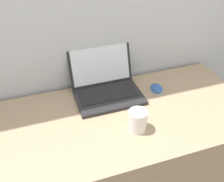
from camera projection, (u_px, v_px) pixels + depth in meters
The scene contains 4 objects.
desk at pixel (125, 161), 1.57m from camera, with size 1.34×0.65×0.74m.
laptop at pixel (106, 85), 1.47m from camera, with size 0.36×0.32×0.24m.
drink_cup at pixel (138, 120), 1.23m from camera, with size 0.09×0.09×0.11m.
computer_mouse at pixel (157, 89), 1.50m from camera, with size 0.07×0.09×0.04m.
Camera 1 is at (-0.40, -0.61, 1.64)m, focal length 42.00 mm.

